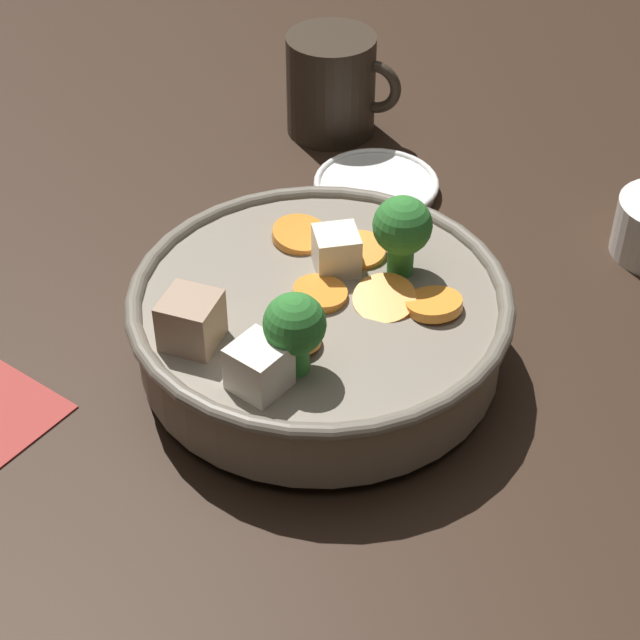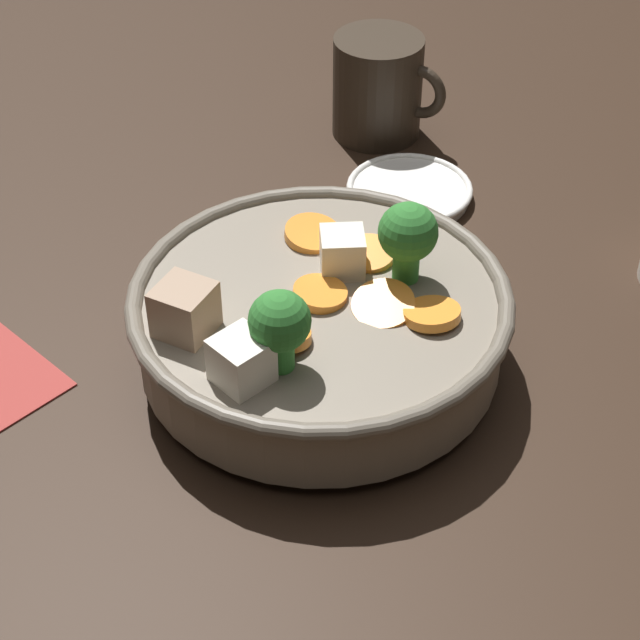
{
  "view_description": "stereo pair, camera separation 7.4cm",
  "coord_description": "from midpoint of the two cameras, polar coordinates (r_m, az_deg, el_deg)",
  "views": [
    {
      "loc": [
        0.19,
        -0.53,
        0.52
      ],
      "look_at": [
        0.0,
        0.0,
        0.04
      ],
      "focal_mm": 60.0,
      "sensor_mm": 36.0,
      "label": 1
    },
    {
      "loc": [
        0.25,
        -0.5,
        0.52
      ],
      "look_at": [
        0.0,
        0.0,
        0.04
      ],
      "focal_mm": 60.0,
      "sensor_mm": 36.0,
      "label": 2
    }
  ],
  "objects": [
    {
      "name": "ground_plane",
      "position": [
        0.77,
        -2.76,
        -2.41
      ],
      "size": [
        3.0,
        3.0,
        0.0
      ],
      "primitive_type": "plane",
      "color": "black"
    },
    {
      "name": "stirfry_bowl",
      "position": [
        0.74,
        -2.87,
        -0.01
      ],
      "size": [
        0.27,
        0.27,
        0.12
      ],
      "color": "slate",
      "rests_on": "ground_plane"
    },
    {
      "name": "side_saucer",
      "position": [
        0.94,
        0.74,
        7.1
      ],
      "size": [
        0.11,
        0.11,
        0.01
      ],
      "color": "white",
      "rests_on": "ground_plane"
    },
    {
      "name": "dark_mug",
      "position": [
        1.01,
        -1.48,
        12.38
      ],
      "size": [
        0.11,
        0.08,
        0.09
      ],
      "color": "#33281E",
      "rests_on": "ground_plane"
    }
  ]
}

